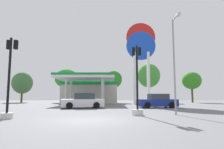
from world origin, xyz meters
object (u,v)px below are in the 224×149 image
Objects in this scene: station_pole_sign at (142,51)px; traffic_signal_1 at (10,88)px; corner_streetlamp at (176,56)px; tree_0 at (23,83)px; traffic_signal_0 at (138,93)px; tree_2 at (114,79)px; car_2 at (158,101)px; tree_3 at (150,76)px; tree_1 at (67,78)px; tree_4 at (193,81)px; car_1 at (83,101)px.

traffic_signal_1 is at bearing -120.25° from station_pole_sign.
tree_0 is at bearing 131.30° from corner_streetlamp.
tree_0 reaches higher than traffic_signal_0.
tree_0 is (-20.32, 26.13, 2.46)m from traffic_signal_0.
car_2 is at bearing -73.76° from tree_2.
tree_3 is at bearing 77.37° from traffic_signal_0.
tree_3 reaches higher than tree_2.
traffic_signal_0 is 0.71× the size of corner_streetlamp.
tree_4 is at bearing -2.98° from tree_1.
car_1 is at bearing 135.60° from corner_streetlamp.
car_2 is 0.65× the size of corner_streetlamp.
tree_4 reaches higher than traffic_signal_0.
car_2 is 20.44m from tree_4.
tree_0 is (-12.42, 28.18, 2.16)m from traffic_signal_1.
tree_0 is 26.27m from tree_3.
tree_0 is 0.77× the size of tree_3.
tree_0 reaches higher than tree_4.
corner_streetlamp is (2.70, -0.06, 2.66)m from traffic_signal_0.
tree_2 is (3.45, 17.13, 3.83)m from car_1.
car_2 is 0.56× the size of tree_3.
tree_1 is at bearing 128.65° from car_2.
station_pole_sign reaches higher than tree_2.
car_2 is 0.71× the size of tree_2.
traffic_signal_1 is (-10.73, -18.40, -6.54)m from station_pole_sign.
tree_1 reaches higher than traffic_signal_0.
tree_4 is (34.59, -1.11, 0.37)m from tree_0.
traffic_signal_0 is 8.17m from traffic_signal_1.
station_pole_sign is at bearing 59.75° from traffic_signal_1.
station_pole_sign reaches higher than tree_1.
tree_0 is at bearing 129.41° from car_1.
corner_streetlamp is at bearing -62.16° from tree_1.
corner_streetlamp is at bearing -44.40° from car_1.
traffic_signal_1 is at bearing -107.35° from car_1.
tree_3 is (5.90, 26.35, 4.02)m from traffic_signal_0.
tree_3 is (17.15, -0.00, 0.61)m from tree_1.
tree_2 reaches higher than car_1.
tree_2 is (9.76, -1.80, -0.35)m from tree_1.
car_1 is at bearing -119.80° from tree_3.
traffic_signal_0 is 0.80× the size of tree_4.
tree_1 reaches higher than car_1.
corner_streetlamp is at bearing 10.62° from traffic_signal_1.
tree_1 is at bearing 179.99° from tree_3.
tree_3 reaches higher than car_2.
tree_2 is at bearing -10.47° from tree_1.
car_2 is 0.92× the size of traffic_signal_0.
station_pole_sign is 10.01m from tree_2.
tree_3 is at bearing -0.01° from tree_1.
station_pole_sign is 1.87× the size of corner_streetlamp.
car_1 is 11.23m from corner_streetlamp.
tree_0 is at bearing 113.78° from traffic_signal_1.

